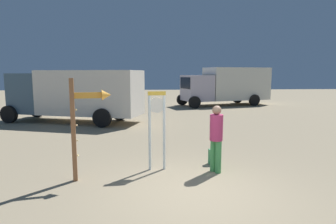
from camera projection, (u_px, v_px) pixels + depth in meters
name	position (u px, v px, depth m)	size (l,w,h in m)	color
ground_plane	(197.00, 194.00, 5.96)	(80.00, 80.00, 0.00)	gray
standing_clock	(157.00, 122.00, 7.36)	(0.46, 0.12, 2.07)	white
arrow_sign	(86.00, 115.00, 6.60)	(0.95, 0.36, 2.42)	#9C643F
person_near_clock	(216.00, 135.00, 7.19)	(0.33, 0.33, 1.73)	#40944D
backpack	(214.00, 157.00, 7.96)	(0.34, 0.18, 0.42)	#44945E
box_truck_near	(77.00, 93.00, 14.75)	(7.47, 4.27, 2.70)	silver
box_truck_far	(228.00, 85.00, 22.92)	(7.67, 4.35, 3.03)	silver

